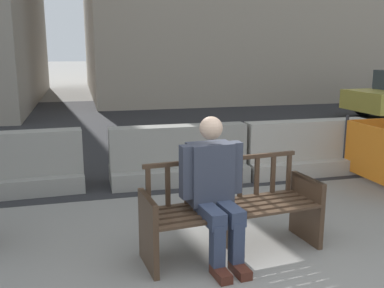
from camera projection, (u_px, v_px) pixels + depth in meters
The scene contains 6 objects.
street_asphalt at pixel (135, 123), 11.52m from camera, with size 120.00×12.00×0.01m, color #28282B.
street_bench at pixel (232, 212), 4.02m from camera, with size 1.73×0.69×0.88m.
seated_person at pixel (214, 187), 3.84m from camera, with size 0.59×0.75×1.31m.
jersey_barrier_centre at pixel (179, 159), 6.27m from camera, with size 2.01×0.71×0.84m.
jersey_barrier_left at pixel (6, 169), 5.73m from camera, with size 2.03×0.76×0.84m.
jersey_barrier_right at pixel (306, 152), 6.73m from camera, with size 2.00×0.68×0.84m.
Camera 1 is at (-1.43, -2.70, 1.86)m, focal length 40.00 mm.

